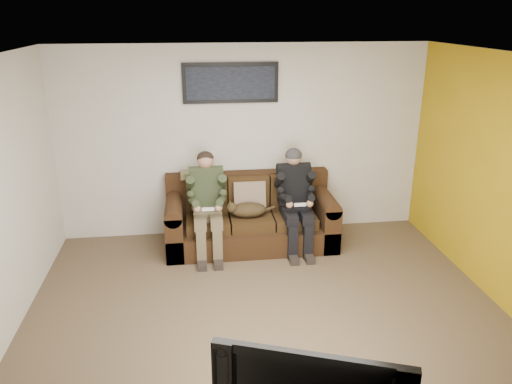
{
  "coord_description": "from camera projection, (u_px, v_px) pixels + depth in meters",
  "views": [
    {
      "loc": [
        -0.69,
        -4.33,
        2.98
      ],
      "look_at": [
        0.03,
        1.2,
        0.95
      ],
      "focal_mm": 35.0,
      "sensor_mm": 36.0,
      "label": 1
    }
  ],
  "objects": [
    {
      "name": "ceiling",
      "position": [
        271.0,
        58.0,
        4.25
      ],
      "size": [
        5.0,
        5.0,
        0.0
      ],
      "primitive_type": "plane",
      "rotation": [
        3.14,
        0.0,
        0.0
      ],
      "color": "silver",
      "rests_on": "ground"
    },
    {
      "name": "framed_poster",
      "position": [
        231.0,
        83.0,
        6.46
      ],
      "size": [
        1.25,
        0.05,
        0.52
      ],
      "color": "black",
      "rests_on": "wall_back"
    },
    {
      "name": "floor",
      "position": [
        268.0,
        318.0,
        5.14
      ],
      "size": [
        5.0,
        5.0,
        0.0
      ],
      "primitive_type": "plane",
      "color": "brown",
      "rests_on": "ground"
    },
    {
      "name": "person_left",
      "position": [
        207.0,
        198.0,
        6.35
      ],
      "size": [
        0.51,
        0.87,
        1.3
      ],
      "color": "brown",
      "rests_on": "sofa"
    },
    {
      "name": "person_right",
      "position": [
        295.0,
        194.0,
        6.49
      ],
      "size": [
        0.51,
        0.86,
        1.31
      ],
      "color": "black",
      "rests_on": "sofa"
    },
    {
      "name": "throw_pillow",
      "position": [
        250.0,
        196.0,
        6.66
      ],
      "size": [
        0.42,
        0.2,
        0.42
      ],
      "primitive_type": "cube",
      "rotation": [
        -0.21,
        0.0,
        0.0
      ],
      "color": "#846D56",
      "rests_on": "sofa"
    },
    {
      "name": "sofa",
      "position": [
        250.0,
        218.0,
        6.73
      ],
      "size": [
        2.22,
        0.96,
        0.91
      ],
      "color": "#331E0F",
      "rests_on": "ground"
    },
    {
      "name": "wall_back",
      "position": [
        244.0,
        142.0,
        6.79
      ],
      "size": [
        5.0,
        0.0,
        5.0
      ],
      "primitive_type": "plane",
      "rotation": [
        1.57,
        0.0,
        0.0
      ],
      "color": "beige",
      "rests_on": "ground"
    },
    {
      "name": "throw_blanket",
      "position": [
        198.0,
        174.0,
        6.71
      ],
      "size": [
        0.45,
        0.22,
        0.08
      ],
      "primitive_type": "cube",
      "color": "tan",
      "rests_on": "sofa"
    },
    {
      "name": "cat",
      "position": [
        247.0,
        210.0,
        6.49
      ],
      "size": [
        0.66,
        0.26,
        0.24
      ],
      "color": "#4D3B1E",
      "rests_on": "sofa"
    },
    {
      "name": "wall_front",
      "position": [
        336.0,
        353.0,
        2.59
      ],
      "size": [
        5.0,
        0.0,
        5.0
      ],
      "primitive_type": "plane",
      "rotation": [
        -1.57,
        0.0,
        0.0
      ],
      "color": "beige",
      "rests_on": "ground"
    }
  ]
}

